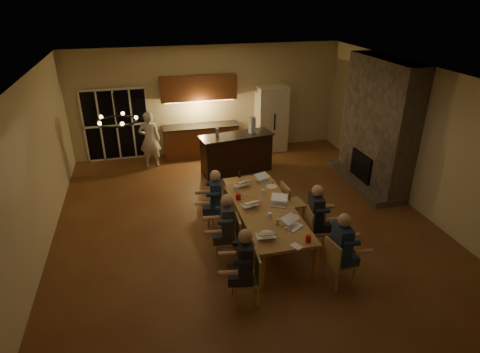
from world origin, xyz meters
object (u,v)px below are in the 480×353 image
at_px(person_right_mid, 315,217).
at_px(redcup_near, 308,239).
at_px(dining_table, 265,223).
at_px(laptop_a, 265,231).
at_px(mug_front, 269,215).
at_px(can_cola, 240,175).
at_px(bar_bottle, 217,133).
at_px(chandelier, 117,121).
at_px(chair_right_mid, 319,229).
at_px(chair_right_far, 293,203).
at_px(chair_left_near, 245,278).
at_px(chair_left_far, 219,212).
at_px(plate_left, 267,234).
at_px(laptop_d, 279,200).
at_px(laptop_c, 249,201).
at_px(bar_island, 236,154).
at_px(plate_near, 292,218).
at_px(person_right_near, 341,250).
at_px(mug_mid, 263,192).
at_px(can_silver, 278,222).
at_px(person_left_near, 245,267).
at_px(person_left_far, 216,201).
at_px(person_left_mid, 227,228).
at_px(laptop_e, 242,180).
at_px(standing_person, 150,140).
at_px(chair_right_near, 341,262).
at_px(chair_left_mid, 228,240).
at_px(laptop_b, 294,222).
at_px(laptop_f, 265,178).
at_px(mug_back, 235,188).
at_px(redcup_mid, 238,197).
at_px(refrigerator, 271,119).
at_px(bar_blender, 252,125).

distance_m(person_right_mid, redcup_near, 0.94).
xyz_separation_m(dining_table, laptop_a, (-0.30, -0.99, 0.49)).
xyz_separation_m(dining_table, mug_front, (-0.04, -0.40, 0.43)).
bearing_deg(can_cola, bar_bottle, 94.27).
bearing_deg(chandelier, mug_front, -5.99).
relative_size(chair_right_mid, laptop_a, 2.78).
distance_m(chair_right_far, can_cola, 1.39).
distance_m(chair_left_near, mug_front, 1.50).
height_order(chair_left_far, plate_left, chair_left_far).
xyz_separation_m(laptop_a, laptop_d, (0.59, 0.99, 0.00)).
xyz_separation_m(laptop_c, can_cola, (0.13, 1.33, -0.05)).
xyz_separation_m(bar_island, plate_near, (0.14, -3.88, 0.22)).
bearing_deg(person_right_near, mug_mid, 23.33).
xyz_separation_m(can_silver, plate_near, (0.34, 0.14, -0.05)).
bearing_deg(laptop_c, person_left_near, 60.13).
bearing_deg(person_left_far, person_left_mid, 10.19).
height_order(chair_left_far, laptop_e, laptop_e).
bearing_deg(bar_bottle, chair_left_near, -96.17).
height_order(standing_person, can_silver, standing_person).
distance_m(chair_right_mid, chandelier, 4.21).
bearing_deg(chair_right_near, chair_left_mid, 47.38).
bearing_deg(laptop_d, laptop_e, 140.60).
relative_size(chair_left_mid, chair_left_far, 1.00).
bearing_deg(laptop_b, laptop_a, 164.75).
relative_size(laptop_f, bar_bottle, 1.33).
xyz_separation_m(person_left_near, person_left_mid, (-0.03, 1.17, 0.00)).
bearing_deg(can_cola, plate_left, -92.64).
xyz_separation_m(laptop_f, mug_back, (-0.72, -0.20, -0.06)).
bearing_deg(chair_left_far, chair_left_mid, -5.91).
bearing_deg(redcup_mid, person_right_mid, -36.54).
relative_size(laptop_a, laptop_b, 1.00).
relative_size(chair_left_near, laptop_b, 2.78).
distance_m(chair_right_far, mug_back, 1.30).
relative_size(dining_table, plate_near, 11.54).
distance_m(laptop_d, plate_left, 1.10).
xyz_separation_m(person_left_near, mug_mid, (0.96, 2.17, 0.11)).
height_order(refrigerator, laptop_b, refrigerator).
xyz_separation_m(laptop_c, laptop_f, (0.61, 0.90, 0.00)).
bearing_deg(laptop_e, dining_table, 84.51).
bearing_deg(person_right_mid, laptop_c, 69.09).
bearing_deg(chair_right_near, laptop_e, 12.09).
height_order(bar_island, plate_left, bar_island).
relative_size(chair_right_near, can_silver, 7.42).
relative_size(laptop_e, can_cola, 2.67).
relative_size(chandelier, mug_mid, 6.34).
bearing_deg(bar_blender, bar_island, 166.15).
relative_size(chair_right_near, mug_back, 8.90).
bearing_deg(laptop_e, can_silver, 81.04).
relative_size(chair_left_mid, laptop_b, 2.78).
height_order(chair_left_mid, plate_near, chair_left_mid).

